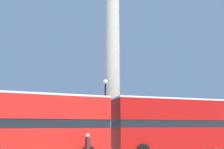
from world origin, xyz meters
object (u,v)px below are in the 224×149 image
monument_column (112,63)px  bus_c (179,124)px  pedestrian_near_lamp (87,147)px  bus_a (29,124)px  street_lamp (105,108)px  equestrian_statue (191,130)px

monument_column → bus_c: bearing=-65.9°
pedestrian_near_lamp → bus_c: bearing=-75.6°
monument_column → bus_c: monument_column is taller
bus_a → street_lamp: bearing=29.4°
monument_column → bus_c: 10.18m
bus_c → street_lamp: (-4.98, 3.83, 1.35)m
bus_a → street_lamp: 7.48m
bus_c → pedestrian_near_lamp: bearing=-161.2°
pedestrian_near_lamp → street_lamp: bearing=-27.9°
monument_column → street_lamp: bearing=-120.6°
monument_column → bus_a: bearing=-140.8°
equestrian_statue → pedestrian_near_lamp: 20.91m
monument_column → equestrian_statue: 14.69m
street_lamp → pedestrian_near_lamp: (-3.14, -5.89, -2.75)m
pedestrian_near_lamp → equestrian_statue: bearing=-56.2°
bus_a → street_lamp: size_ratio=1.59×
bus_c → pedestrian_near_lamp: bus_c is taller
equestrian_statue → street_lamp: street_lamp is taller
bus_a → equestrian_statue: equestrian_statue is taller
bus_c → pedestrian_near_lamp: size_ratio=6.16×
bus_a → bus_c: (11.38, -0.22, 0.06)m
bus_a → pedestrian_near_lamp: (3.26, -2.29, -1.33)m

